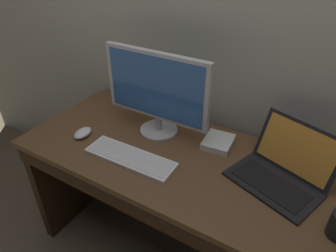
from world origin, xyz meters
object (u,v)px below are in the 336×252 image
external_monitor (156,91)px  computer_mouse (83,133)px  external_drive_box (218,142)px  laptop_black (281,171)px  wired_keyboard (130,157)px

external_monitor → computer_mouse: bearing=-144.9°
external_drive_box → laptop_black: bearing=-17.1°
laptop_black → computer_mouse: size_ratio=4.00×
computer_mouse → external_drive_box: bearing=19.3°
external_monitor → computer_mouse: 0.43m
wired_keyboard → external_drive_box: size_ratio=2.81×
laptop_black → wired_keyboard: 0.64m
laptop_black → external_drive_box: laptop_black is taller
wired_keyboard → computer_mouse: (-0.31, 0.03, 0.01)m
laptop_black → external_drive_box: (-0.31, 0.10, -0.03)m
computer_mouse → external_drive_box: 0.66m
wired_keyboard → external_drive_box: external_drive_box is taller
external_monitor → computer_mouse: (-0.30, -0.21, -0.22)m
external_drive_box → computer_mouse: bearing=-155.5°
laptop_black → external_drive_box: size_ratio=2.76×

